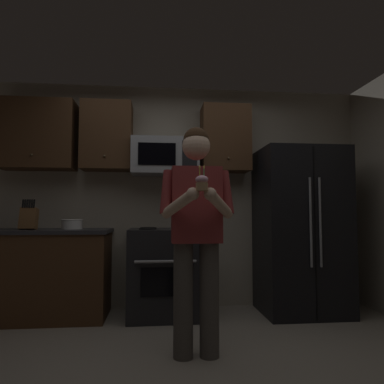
# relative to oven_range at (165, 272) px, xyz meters

# --- Properties ---
(ground_plane) EXTENTS (6.00, 6.00, 0.00)m
(ground_plane) POSITION_rel_oven_range_xyz_m (0.15, -1.36, -0.46)
(ground_plane) COLOR #9E9384
(wall_back) EXTENTS (4.40, 0.10, 2.60)m
(wall_back) POSITION_rel_oven_range_xyz_m (0.15, 0.39, 0.84)
(wall_back) COLOR #B7AD99
(wall_back) RESTS_ON ground
(oven_range) EXTENTS (0.76, 0.70, 0.93)m
(oven_range) POSITION_rel_oven_range_xyz_m (0.00, 0.00, 0.00)
(oven_range) COLOR black
(oven_range) RESTS_ON ground
(microwave) EXTENTS (0.74, 0.41, 0.40)m
(microwave) POSITION_rel_oven_range_xyz_m (0.00, 0.12, 1.26)
(microwave) COLOR #9EA0A5
(refrigerator) EXTENTS (0.90, 0.75, 1.80)m
(refrigerator) POSITION_rel_oven_range_xyz_m (1.50, -0.04, 0.44)
(refrigerator) COLOR black
(refrigerator) RESTS_ON ground
(cabinet_row_upper) EXTENTS (2.78, 0.36, 0.76)m
(cabinet_row_upper) POSITION_rel_oven_range_xyz_m (-0.57, 0.17, 1.49)
(cabinet_row_upper) COLOR #4C301C
(counter_left) EXTENTS (1.44, 0.66, 0.92)m
(counter_left) POSITION_rel_oven_range_xyz_m (-1.30, 0.02, 0.00)
(counter_left) COLOR #4C301C
(counter_left) RESTS_ON ground
(knife_block) EXTENTS (0.16, 0.15, 0.32)m
(knife_block) POSITION_rel_oven_range_xyz_m (-1.40, -0.03, 0.58)
(knife_block) COLOR brown
(knife_block) RESTS_ON counter_left
(bowl_large_white) EXTENTS (0.22, 0.22, 0.10)m
(bowl_large_white) POSITION_rel_oven_range_xyz_m (-0.99, 0.05, 0.51)
(bowl_large_white) COLOR white
(bowl_large_white) RESTS_ON counter_left
(person) EXTENTS (0.60, 0.48, 1.76)m
(person) POSITION_rel_oven_range_xyz_m (0.22, -1.11, 0.53)
(person) COLOR #4C4742
(person) RESTS_ON ground
(cupcake) EXTENTS (0.09, 0.09, 0.17)m
(cupcake) POSITION_rel_oven_range_xyz_m (0.22, -1.43, 0.83)
(cupcake) COLOR #A87F56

